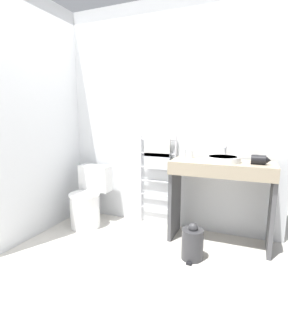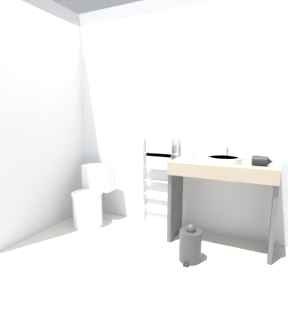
{
  "view_description": "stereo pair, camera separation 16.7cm",
  "coord_description": "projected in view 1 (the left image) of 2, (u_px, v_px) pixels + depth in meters",
  "views": [
    {
      "loc": [
        0.99,
        -1.8,
        1.34
      ],
      "look_at": [
        -0.07,
        0.71,
        0.81
      ],
      "focal_mm": 28.0,
      "sensor_mm": 36.0,
      "label": 1
    },
    {
      "loc": [
        1.15,
        -1.73,
        1.34
      ],
      "look_at": [
        -0.07,
        0.71,
        0.81
      ],
      "focal_mm": 28.0,
      "sensor_mm": 36.0,
      "label": 2
    }
  ],
  "objects": [
    {
      "name": "wall_back",
      "position": [
        167.0,
        119.0,
        3.16
      ],
      "size": [
        2.75,
        0.12,
        2.65
      ],
      "primitive_type": "cube",
      "color": "silver",
      "rests_on": "ground_plane"
    },
    {
      "name": "trash_bin",
      "position": [
        192.0,
        243.0,
        2.5
      ],
      "size": [
        0.21,
        0.24,
        0.36
      ],
      "color": "#333335",
      "rests_on": "ground_plane"
    },
    {
      "name": "cup_near_wall",
      "position": [
        184.0,
        153.0,
        2.99
      ],
      "size": [
        0.08,
        0.08,
        0.09
      ],
      "color": "white",
      "rests_on": "vanity_counter"
    },
    {
      "name": "wall_side",
      "position": [
        42.0,
        119.0,
        3.06
      ],
      "size": [
        0.12,
        1.82,
        2.65
      ],
      "primitive_type": "cube",
      "color": "silver",
      "rests_on": "ground_plane"
    },
    {
      "name": "towel_radiator",
      "position": [
        157.0,
        162.0,
        3.19
      ],
      "size": [
        0.48,
        0.06,
        1.13
      ],
      "color": "silver",
      "rests_on": "ground_plane"
    },
    {
      "name": "toilet",
      "position": [
        88.0,
        200.0,
        3.28
      ],
      "size": [
        0.4,
        0.53,
        0.75
      ],
      "color": "white",
      "rests_on": "ground_plane"
    },
    {
      "name": "cup_near_edge",
      "position": [
        190.0,
        154.0,
        2.91
      ],
      "size": [
        0.08,
        0.08,
        0.09
      ],
      "color": "white",
      "rests_on": "vanity_counter"
    },
    {
      "name": "ground_plane",
      "position": [
        119.0,
        275.0,
        2.26
      ],
      "size": [
        12.0,
        12.0,
        0.0
      ],
      "primitive_type": "plane",
      "color": "beige"
    },
    {
      "name": "faucet",
      "position": [
        225.0,
        151.0,
        2.82
      ],
      "size": [
        0.02,
        0.1,
        0.14
      ],
      "color": "silver",
      "rests_on": "vanity_counter"
    },
    {
      "name": "hair_dryer",
      "position": [
        259.0,
        160.0,
        2.52
      ],
      "size": [
        0.18,
        0.17,
        0.09
      ],
      "color": "black",
      "rests_on": "vanity_counter"
    },
    {
      "name": "vanity_counter",
      "position": [
        221.0,
        188.0,
        2.74
      ],
      "size": [
        1.04,
        0.47,
        0.9
      ],
      "color": "gray",
      "rests_on": "ground_plane"
    },
    {
      "name": "sink_basin",
      "position": [
        223.0,
        159.0,
        2.66
      ],
      "size": [
        0.35,
        0.35,
        0.06
      ],
      "color": "white",
      "rests_on": "vanity_counter"
    }
  ]
}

